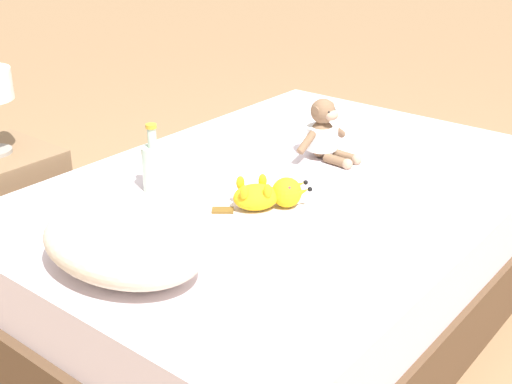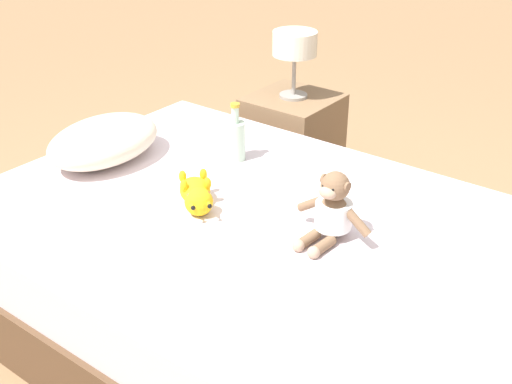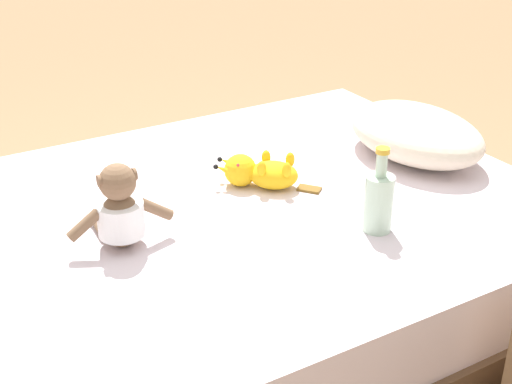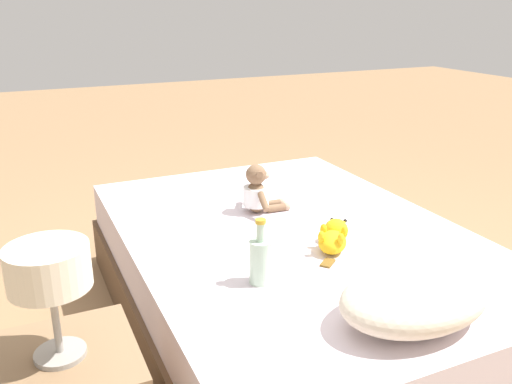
{
  "view_description": "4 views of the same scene",
  "coord_description": "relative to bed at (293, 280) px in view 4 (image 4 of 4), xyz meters",
  "views": [
    {
      "loc": [
        -1.29,
        1.79,
        1.43
      ],
      "look_at": [
        -0.04,
        0.24,
        0.53
      ],
      "focal_mm": 47.37,
      "sensor_mm": 36.0,
      "label": 1
    },
    {
      "loc": [
        -1.57,
        -1.2,
        1.63
      ],
      "look_at": [
        0.07,
        0.05,
        0.52
      ],
      "focal_mm": 46.25,
      "sensor_mm": 36.0,
      "label": 2
    },
    {
      "loc": [
        1.64,
        -0.8,
        1.44
      ],
      "look_at": [
        0.11,
        0.09,
        0.56
      ],
      "focal_mm": 50.49,
      "sensor_mm": 36.0,
      "label": 3
    },
    {
      "loc": [
        1.05,
        1.9,
        1.41
      ],
      "look_at": [
        0.06,
        -0.28,
        0.57
      ],
      "focal_mm": 38.03,
      "sensor_mm": 36.0,
      "label": 4
    }
  ],
  "objects": [
    {
      "name": "plush_monkey",
      "position": [
        0.04,
        -0.28,
        0.33
      ],
      "size": [
        0.23,
        0.29,
        0.24
      ],
      "color": "brown",
      "rests_on": "bed"
    },
    {
      "name": "bed",
      "position": [
        0.0,
        0.0,
        0.0
      ],
      "size": [
        1.44,
        2.06,
        0.47
      ],
      "color": "brown",
      "rests_on": "ground_plane"
    },
    {
      "name": "ground_plane",
      "position": [
        0.0,
        0.0,
        -0.23
      ],
      "size": [
        16.0,
        16.0,
        0.0
      ],
      "primitive_type": "plane",
      "color": "#93704C"
    },
    {
      "name": "glass_bottle",
      "position": [
        0.33,
        0.35,
        0.33
      ],
      "size": [
        0.08,
        0.08,
        0.24
      ],
      "color": "#B2D1B7",
      "rests_on": "bed"
    },
    {
      "name": "plush_yellow_creature",
      "position": [
        -0.07,
        0.21,
        0.29
      ],
      "size": [
        0.26,
        0.28,
        0.1
      ],
      "color": "yellow",
      "rests_on": "bed"
    },
    {
      "name": "bedside_lamp",
      "position": [
        1.02,
        0.54,
        0.52
      ],
      "size": [
        0.22,
        0.22,
        0.33
      ],
      "color": "gray",
      "rests_on": "nightstand"
    },
    {
      "name": "pillow",
      "position": [
        0.0,
        0.77,
        0.32
      ],
      "size": [
        0.52,
        0.37,
        0.17
      ],
      "color": "beige",
      "rests_on": "bed"
    }
  ]
}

